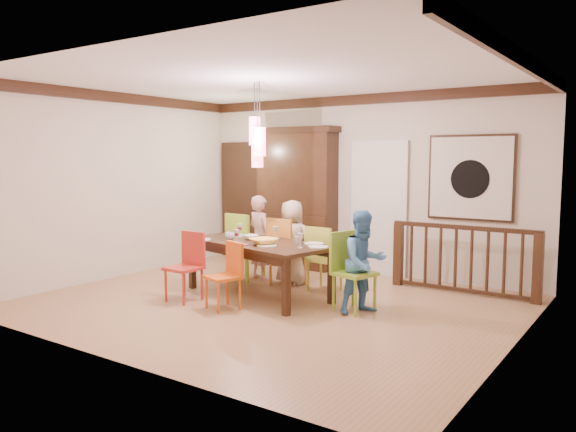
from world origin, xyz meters
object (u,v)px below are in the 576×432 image
Objects in this scene: person_end_right at (364,262)px; person_far_left at (260,237)px; chair_far_left at (247,242)px; person_far_mid at (292,242)px; balustrade at (463,258)px; china_hutch at (297,197)px; chair_end_right at (354,267)px; dining_table at (258,248)px.

person_far_left is at bearing 99.00° from person_end_right.
person_far_mid reaches higher than chair_far_left.
balustrade is 1.63× the size of person_end_right.
chair_far_left reaches higher than balustrade.
balustrade is 1.62× the size of person_far_mid.
china_hutch is 1.91× the size of person_end_right.
chair_end_right is 2.26m from person_far_left.
person_end_right is (1.60, -0.81, -0.00)m from person_far_mid.
balustrade is (3.06, 0.99, -0.10)m from chair_far_left.
china_hutch reaches higher than person_far_mid.
chair_end_right is 0.78× the size of person_end_right.
chair_end_right is 0.78× the size of person_far_mid.
chair_end_right is (1.47, 0.03, -0.11)m from dining_table.
china_hutch is 1.84× the size of person_far_left.
balustrade is (0.83, 1.67, -0.06)m from chair_end_right.
person_end_right is at bearing -73.50° from chair_end_right.
person_end_right is (2.36, -0.67, 0.03)m from chair_far_left.
china_hutch reaches higher than chair_end_right.
chair_far_left is 1.47m from china_hutch.
person_far_left is (-0.63, 0.87, -0.01)m from dining_table.
person_far_mid is at bearing 75.35° from chair_end_right.
person_end_right is (2.22, -0.84, -0.02)m from person_far_left.
china_hutch reaches higher than person_far_left.
person_far_mid is (0.62, -0.03, -0.02)m from person_far_left.
person_far_mid is (-1.47, 0.81, 0.07)m from chair_end_right.
person_far_mid is at bearing 102.41° from dining_table.
china_hutch is 1.17× the size of balustrade.
person_far_left is at bearing -125.44° from chair_far_left.
person_far_left reaches higher than balustrade.
dining_table is at bearing 105.38° from chair_end_right.
person_end_right reaches higher than balustrade.
dining_table is 2.21× the size of chair_far_left.
dining_table is 0.95× the size of china_hutch.
chair_end_right is 0.75× the size of person_far_left.
chair_end_right is at bearing -42.65° from china_hutch.
dining_table is 1.60m from person_end_right.
china_hutch is at bearing -88.01° from chair_far_left.
chair_far_left is at bearing 103.69° from person_end_right.
person_end_right reaches higher than chair_far_left.
person_far_left is 1.03× the size of person_far_mid.
dining_table is 2.23m from china_hutch.
chair_end_right is at bearing -116.12° from balustrade.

